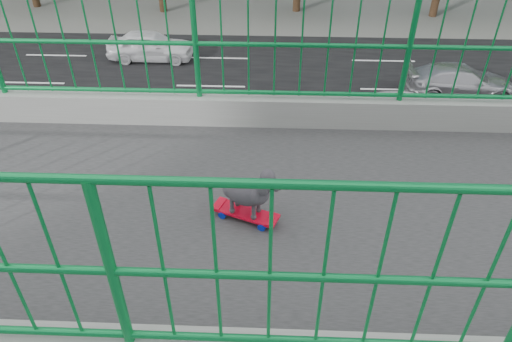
{
  "coord_description": "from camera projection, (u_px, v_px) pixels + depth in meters",
  "views": [
    {
      "loc": [
        2.91,
        2.75,
        9.59
      ],
      "look_at": [
        -0.75,
        2.6,
        6.86
      ],
      "focal_mm": 33.67,
      "sensor_mm": 36.0,
      "label": 1
    }
  ],
  "objects": [
    {
      "name": "car_3",
      "position": [
        460.0,
        81.0,
        19.91
      ],
      "size": [
        1.85,
        4.54,
        1.32
      ],
      "primitive_type": "imported",
      "rotation": [
        0.0,
        0.0,
        3.14
      ],
      "color": "#A2A2A7",
      "rests_on": "ground"
    },
    {
      "name": "poodle",
      "position": [
        248.0,
        190.0,
        3.63
      ],
      "size": [
        0.32,
        0.48,
        0.42
      ],
      "rotation": [
        0.0,
        0.0,
        -0.38
      ],
      "color": "#2F2D32",
      "rests_on": "skateboard"
    },
    {
      "name": "car_2",
      "position": [
        409.0,
        117.0,
        17.38
      ],
      "size": [
        2.5,
        5.43,
        1.51
      ],
      "primitive_type": "imported",
      "rotation": [
        0.0,
        0.0,
        3.14
      ],
      "color": "silver",
      "rests_on": "ground"
    },
    {
      "name": "car_1",
      "position": [
        165.0,
        163.0,
        15.09
      ],
      "size": [
        1.6,
        4.58,
        1.51
      ],
      "primitive_type": "imported",
      "color": "silver",
      "rests_on": "ground"
    },
    {
      "name": "car_5",
      "position": [
        427.0,
        245.0,
        12.33
      ],
      "size": [
        1.45,
        4.14,
        1.37
      ],
      "primitive_type": "imported",
      "color": "silver",
      "rests_on": "ground"
    },
    {
      "name": "footbridge",
      "position": [
        6.0,
        333.0,
        5.03
      ],
      "size": [
        3.0,
        24.0,
        7.0
      ],
      "color": "#2D2D2F",
      "rests_on": "ground"
    },
    {
      "name": "car_0",
      "position": [
        311.0,
        242.0,
        12.43
      ],
      "size": [
        1.59,
        3.95,
        1.35
      ],
      "primitive_type": "imported",
      "color": "black",
      "rests_on": "ground"
    },
    {
      "name": "road",
      "position": [
        202.0,
        122.0,
        18.55
      ],
      "size": [
        18.0,
        90.0,
        0.02
      ],
      "primitive_type": "cube",
      "color": "black",
      "rests_on": "ground"
    },
    {
      "name": "car_4",
      "position": [
        150.0,
        45.0,
        22.89
      ],
      "size": [
        1.63,
        4.06,
        1.38
      ],
      "primitive_type": "imported",
      "rotation": [
        0.0,
        0.0,
        3.14
      ],
      "color": "silver",
      "rests_on": "ground"
    },
    {
      "name": "skateboard",
      "position": [
        245.0,
        213.0,
        3.79
      ],
      "size": [
        0.34,
        0.55,
        0.07
      ],
      "rotation": [
        0.0,
        0.0,
        -0.38
      ],
      "color": "red",
      "rests_on": "footbridge"
    }
  ]
}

